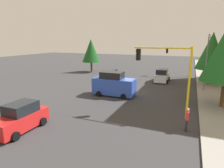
% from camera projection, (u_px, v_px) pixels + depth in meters
% --- Properties ---
extents(ground_plane, '(120.00, 120.00, 0.00)m').
position_uv_depth(ground_plane, '(123.00, 92.00, 23.94)').
color(ground_plane, '#353538').
extents(sidewalk_kerb, '(80.00, 4.00, 0.15)m').
position_uv_depth(sidewalk_kerb, '(214.00, 90.00, 24.51)').
color(sidewalk_kerb, gray).
rests_on(sidewalk_kerb, ground).
extents(lane_arrow_near, '(2.40, 1.10, 1.10)m').
position_uv_depth(lane_arrow_near, '(37.00, 124.00, 14.68)').
color(lane_arrow_near, silver).
rests_on(lane_arrow_near, ground).
extents(traffic_signal_near_left, '(0.36, 4.59, 5.83)m').
position_uv_depth(traffic_signal_near_left, '(167.00, 68.00, 15.48)').
color(traffic_signal_near_left, yellow).
rests_on(traffic_signal_near_left, ground).
extents(traffic_signal_far_left, '(0.36, 4.59, 5.20)m').
position_uv_depth(traffic_signal_far_left, '(180.00, 55.00, 33.62)').
color(traffic_signal_far_left, yellow).
rests_on(traffic_signal_far_left, ground).
extents(street_lamp_curbside, '(2.15, 0.28, 7.00)m').
position_uv_depth(street_lamp_curbside, '(207.00, 57.00, 22.78)').
color(street_lamp_curbside, slate).
rests_on(street_lamp_curbside, ground).
extents(tree_roadside_mid, '(4.04, 4.04, 7.38)m').
position_uv_depth(tree_roadside_mid, '(212.00, 51.00, 26.33)').
color(tree_roadside_mid, brown).
rests_on(tree_roadside_mid, ground).
extents(tree_opposite_side, '(3.57, 3.57, 6.49)m').
position_uv_depth(tree_opposite_side, '(91.00, 51.00, 37.90)').
color(tree_opposite_side, brown).
rests_on(tree_opposite_side, ground).
extents(delivery_van_blue, '(2.22, 4.80, 2.77)m').
position_uv_depth(delivery_van_blue, '(114.00, 85.00, 22.03)').
color(delivery_van_blue, blue).
rests_on(delivery_van_blue, ground).
extents(car_white, '(4.01, 2.10, 1.98)m').
position_uv_depth(car_white, '(162.00, 76.00, 29.51)').
color(car_white, white).
rests_on(car_white, ground).
extents(car_red, '(4.00, 2.05, 1.98)m').
position_uv_depth(car_red, '(20.00, 118.00, 13.59)').
color(car_red, red).
rests_on(car_red, ground).
extents(car_yellow, '(3.93, 1.99, 1.98)m').
position_uv_depth(car_yellow, '(110.00, 77.00, 28.81)').
color(car_yellow, yellow).
rests_on(car_yellow, ground).
extents(pedestrian_crossing, '(0.40, 0.24, 1.70)m').
position_uv_depth(pedestrian_crossing, '(187.00, 119.00, 13.42)').
color(pedestrian_crossing, '#262638').
rests_on(pedestrian_crossing, ground).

